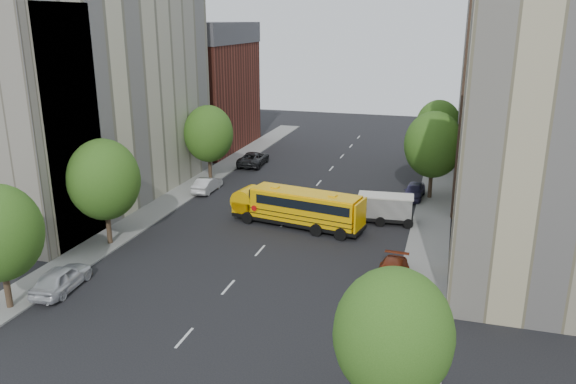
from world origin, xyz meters
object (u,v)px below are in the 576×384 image
at_px(street_tree_3, 393,335).
at_px(parked_car_5, 421,153).
at_px(street_tree_1, 104,180).
at_px(safari_truck, 380,208).
at_px(parked_car_1, 207,185).
at_px(street_tree_4, 433,145).
at_px(street_tree_2, 209,134).
at_px(street_tree_5, 438,125).
at_px(parked_car_3, 391,274).
at_px(parked_car_2, 253,158).
at_px(school_bus, 296,206).
at_px(parked_car_4, 414,191).
at_px(parked_car_0, 61,278).

height_order(street_tree_3, parked_car_5, street_tree_3).
bearing_deg(parked_car_5, street_tree_1, -126.05).
distance_m(safari_truck, parked_car_1, 17.43).
bearing_deg(street_tree_4, street_tree_2, 180.00).
bearing_deg(street_tree_4, street_tree_3, -90.00).
height_order(street_tree_5, parked_car_1, street_tree_5).
bearing_deg(street_tree_5, street_tree_1, -126.25).
relative_size(street_tree_1, parked_car_3, 1.71).
bearing_deg(street_tree_5, parked_car_5, 117.51).
height_order(street_tree_1, parked_car_2, street_tree_1).
relative_size(school_bus, safari_truck, 1.97).
height_order(school_bus, safari_truck, school_bus).
bearing_deg(parked_car_4, parked_car_3, -85.51).
bearing_deg(street_tree_5, street_tree_3, -90.00).
distance_m(street_tree_1, parked_car_2, 25.43).
height_order(parked_car_3, parked_car_4, parked_car_4).
xyz_separation_m(street_tree_1, parked_car_0, (1.40, -7.22, -4.16)).
distance_m(street_tree_4, parked_car_4, 4.59).
height_order(street_tree_2, parked_car_1, street_tree_2).
distance_m(street_tree_5, parked_car_1, 26.30).
bearing_deg(street_tree_5, school_bus, -113.69).
xyz_separation_m(street_tree_4, safari_truck, (-3.60, -7.67, -3.83)).
distance_m(street_tree_1, parked_car_3, 21.05).
relative_size(school_bus, parked_car_0, 2.39).
bearing_deg(parked_car_3, parked_car_0, -158.28).
bearing_deg(parked_car_3, street_tree_4, 88.50).
relative_size(street_tree_1, school_bus, 0.71).
xyz_separation_m(street_tree_3, street_tree_4, (0.00, 32.00, 0.62)).
bearing_deg(street_tree_2, parked_car_0, -86.82).
xyz_separation_m(street_tree_5, parked_car_1, (-20.60, -15.85, -4.00)).
xyz_separation_m(street_tree_5, parked_car_3, (-1.40, -30.63, -4.03)).
distance_m(street_tree_2, street_tree_3, 38.83).
distance_m(street_tree_3, parked_car_1, 35.09).
bearing_deg(safari_truck, street_tree_3, -85.87).
bearing_deg(street_tree_1, street_tree_4, 39.29).
xyz_separation_m(parked_car_4, parked_car_5, (-0.37, 15.83, -0.01)).
xyz_separation_m(street_tree_2, parked_car_4, (20.60, -0.43, -4.11)).
height_order(street_tree_4, parked_car_0, street_tree_4).
distance_m(street_tree_4, parked_car_1, 21.41).
xyz_separation_m(parked_car_1, parked_car_5, (18.83, 19.24, 0.01)).
bearing_deg(parked_car_5, parked_car_3, -94.22).
relative_size(parked_car_2, parked_car_5, 1.30).
relative_size(street_tree_2, parked_car_2, 1.38).
distance_m(street_tree_3, street_tree_5, 44.00).
bearing_deg(parked_car_0, street_tree_1, -84.71).
bearing_deg(parked_car_2, parked_car_0, 84.99).
relative_size(street_tree_5, parked_car_1, 1.76).
height_order(parked_car_1, parked_car_3, parked_car_1).
bearing_deg(parked_car_1, parked_car_2, -94.87).
xyz_separation_m(parked_car_3, parked_car_5, (-0.37, 34.03, 0.04)).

